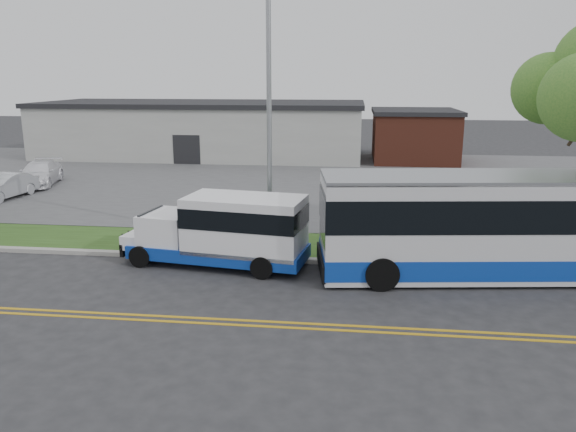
# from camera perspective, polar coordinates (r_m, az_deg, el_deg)

# --- Properties ---
(ground) EXTENTS (140.00, 140.00, 0.00)m
(ground) POSITION_cam_1_polar(r_m,az_deg,el_deg) (19.44, -11.88, -5.18)
(ground) COLOR #28282B
(ground) RESTS_ON ground
(lane_line_north) EXTENTS (70.00, 0.12, 0.01)m
(lane_line_north) POSITION_cam_1_polar(r_m,az_deg,el_deg) (16.09, -16.25, -9.57)
(lane_line_north) COLOR #C39116
(lane_line_north) RESTS_ON ground
(lane_line_south) EXTENTS (70.00, 0.12, 0.01)m
(lane_line_south) POSITION_cam_1_polar(r_m,az_deg,el_deg) (15.84, -16.68, -9.98)
(lane_line_south) COLOR #C39116
(lane_line_south) RESTS_ON ground
(curb) EXTENTS (80.00, 0.30, 0.15)m
(curb) POSITION_cam_1_polar(r_m,az_deg,el_deg) (20.40, -10.92, -3.99)
(curb) COLOR #9E9B93
(curb) RESTS_ON ground
(verge) EXTENTS (80.00, 3.30, 0.10)m
(verge) POSITION_cam_1_polar(r_m,az_deg,el_deg) (22.05, -9.52, -2.63)
(verge) COLOR #2A4416
(verge) RESTS_ON ground
(parking_lot) EXTENTS (80.00, 25.00, 0.10)m
(parking_lot) POSITION_cam_1_polar(r_m,az_deg,el_deg) (35.45, -3.21, 3.83)
(parking_lot) COLOR #4C4C4F
(parking_lot) RESTS_ON ground
(commercial_building) EXTENTS (25.40, 10.40, 4.35)m
(commercial_building) POSITION_cam_1_polar(r_m,az_deg,el_deg) (46.16, -8.52, 8.73)
(commercial_building) COLOR #9E9E99
(commercial_building) RESTS_ON ground
(brick_wing) EXTENTS (6.30, 7.30, 3.90)m
(brick_wing) POSITION_cam_1_polar(r_m,az_deg,el_deg) (43.80, 12.67, 7.98)
(brick_wing) COLOR brown
(brick_wing) RESTS_ON ground
(streetlight_near) EXTENTS (0.35, 1.53, 9.50)m
(streetlight_near) POSITION_cam_1_polar(r_m,az_deg,el_deg) (20.35, -1.96, 11.02)
(streetlight_near) COLOR gray
(streetlight_near) RESTS_ON verge
(shuttle_bus) EXTENTS (6.54, 2.93, 2.43)m
(shuttle_bus) POSITION_cam_1_polar(r_m,az_deg,el_deg) (19.02, -6.14, -1.29)
(shuttle_bus) COLOR #0E3599
(shuttle_bus) RESTS_ON ground
(transit_bus) EXTENTS (12.17, 4.23, 3.31)m
(transit_bus) POSITION_cam_1_polar(r_m,az_deg,el_deg) (19.18, 21.38, -0.90)
(transit_bus) COLOR silver
(transit_bus) RESTS_ON ground
(parked_car_a) EXTENTS (1.84, 4.05, 1.29)m
(parked_car_a) POSITION_cam_1_polar(r_m,az_deg,el_deg) (32.69, -26.89, 2.71)
(parked_car_a) COLOR silver
(parked_car_a) RESTS_ON parking_lot
(parked_car_b) EXTENTS (3.01, 4.97, 1.35)m
(parked_car_b) POSITION_cam_1_polar(r_m,az_deg,el_deg) (36.03, -23.92, 3.98)
(parked_car_b) COLOR white
(parked_car_b) RESTS_ON parking_lot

